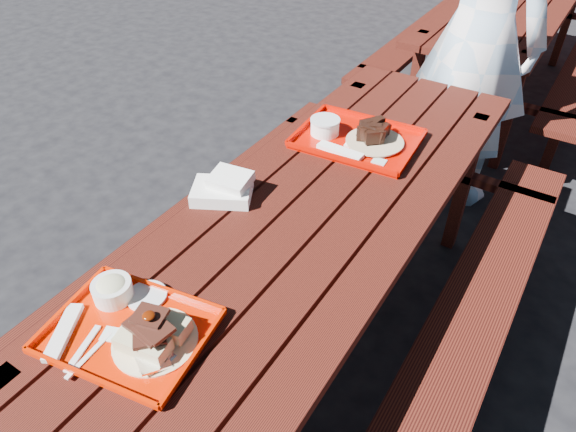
{
  "coord_description": "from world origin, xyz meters",
  "views": [
    {
      "loc": [
        0.66,
        -1.2,
        1.83
      ],
      "look_at": [
        0.0,
        -0.15,
        0.82
      ],
      "focal_mm": 32.0,
      "sensor_mm": 36.0,
      "label": 1
    }
  ],
  "objects_px": {
    "near_tray": "(132,321)",
    "far_tray": "(355,137)",
    "person": "(479,33)",
    "picnic_table_near": "(310,250)",
    "picnic_table_far": "(507,26)"
  },
  "relations": [
    {
      "from": "picnic_table_near",
      "to": "far_tray",
      "type": "relative_size",
      "value": 4.83
    },
    {
      "from": "far_tray",
      "to": "person",
      "type": "distance_m",
      "value": 1.03
    },
    {
      "from": "picnic_table_near",
      "to": "picnic_table_far",
      "type": "relative_size",
      "value": 1.0
    },
    {
      "from": "person",
      "to": "near_tray",
      "type": "bearing_deg",
      "value": 98.25
    },
    {
      "from": "near_tray",
      "to": "far_tray",
      "type": "bearing_deg",
      "value": 86.82
    },
    {
      "from": "far_tray",
      "to": "person",
      "type": "bearing_deg",
      "value": 80.26
    },
    {
      "from": "near_tray",
      "to": "far_tray",
      "type": "height_order",
      "value": "near_tray"
    },
    {
      "from": "person",
      "to": "picnic_table_near",
      "type": "bearing_deg",
      "value": 100.59
    },
    {
      "from": "near_tray",
      "to": "person",
      "type": "bearing_deg",
      "value": 83.75
    },
    {
      "from": "far_tray",
      "to": "picnic_table_near",
      "type": "bearing_deg",
      "value": -81.24
    },
    {
      "from": "near_tray",
      "to": "far_tray",
      "type": "distance_m",
      "value": 1.16
    },
    {
      "from": "picnic_table_near",
      "to": "far_tray",
      "type": "bearing_deg",
      "value": 98.76
    },
    {
      "from": "near_tray",
      "to": "far_tray",
      "type": "xyz_separation_m",
      "value": [
        0.06,
        1.16,
        -0.01
      ]
    },
    {
      "from": "picnic_table_far",
      "to": "far_tray",
      "type": "xyz_separation_m",
      "value": [
        -0.07,
        -2.33,
        0.21
      ]
    },
    {
      "from": "picnic_table_far",
      "to": "person",
      "type": "xyz_separation_m",
      "value": [
        0.1,
        -1.33,
        0.36
      ]
    }
  ]
}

